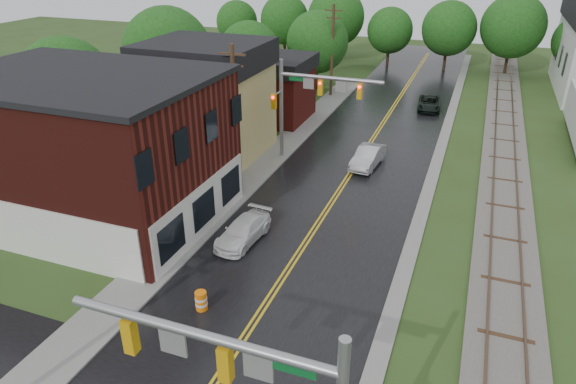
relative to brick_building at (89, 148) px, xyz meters
The scene contains 18 objects.
main_road 19.95m from the brick_building, 50.23° to the left, with size 10.00×90.00×0.02m, color black.
curb_right 27.15m from the brick_building, 48.20° to the left, with size 0.80×70.00×0.12m, color gray.
sidewalk_left 12.52m from the brick_building, 57.86° to the left, with size 2.40×50.00×0.12m, color gray.
brick_building is the anchor object (origin of this frame).
yellow_house 11.14m from the brick_building, 82.32° to the left, with size 8.00×7.00×6.40m, color tan.
darkred_building 20.25m from the brick_building, 82.92° to the left, with size 7.00×6.00×4.40m, color #3F0F0C.
railroad 30.36m from the brick_building, 41.66° to the left, with size 3.20×80.00×0.30m.
traffic_signal_far 15.03m from the brick_building, 53.08° to the left, with size 7.34×0.43×7.20m.
utility_pole_b 9.03m from the brick_building, 50.93° to the left, with size 1.80×0.28×9.00m.
utility_pole_c 29.56m from the brick_building, 78.91° to the left, with size 1.80×0.28×9.00m.
tree_left_a 10.14m from the brick_building, 136.87° to the left, with size 6.80×6.80×8.67m.
tree_left_b 17.80m from the brick_building, 107.61° to the left, with size 7.60×7.60×9.69m.
tree_left_c 24.94m from the brick_building, 93.14° to the left, with size 6.00×6.00×7.65m.
tree_left_e 31.12m from the brick_building, 83.29° to the left, with size 6.40×6.40×8.16m.
suv_dark 32.07m from the brick_building, 60.39° to the left, with size 2.02×4.38×1.22m, color black.
sedan_silver 18.54m from the brick_building, 43.17° to the left, with size 1.48×4.24×1.40m, color silver.
pickup_white 9.94m from the brick_building, ahead, with size 1.69×4.16×1.21m, color white.
construction_barrel 12.05m from the brick_building, 29.49° to the right, with size 0.52×0.52×0.93m, color orange.
Camera 1 is at (7.37, -6.07, 14.69)m, focal length 32.00 mm.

